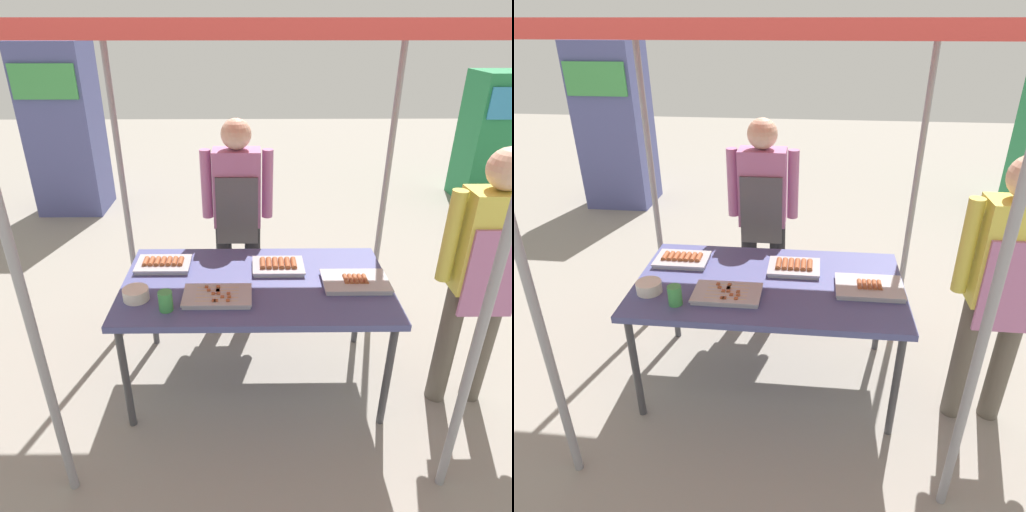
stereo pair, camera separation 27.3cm
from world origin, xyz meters
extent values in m
plane|color=gray|center=(0.00, 0.00, 0.00)|extent=(18.00, 18.00, 0.00)
cube|color=#4C518C|center=(0.00, 0.00, 0.73)|extent=(1.60, 0.90, 0.04)
cylinder|color=#3F3F44|center=(-0.74, -0.39, 0.35)|extent=(0.04, 0.04, 0.71)
cylinder|color=#3F3F44|center=(0.74, -0.39, 0.35)|extent=(0.04, 0.04, 0.71)
cylinder|color=#3F3F44|center=(-0.74, 0.39, 0.35)|extent=(0.04, 0.04, 0.71)
cylinder|color=#3F3F44|center=(0.74, 0.39, 0.35)|extent=(0.04, 0.04, 0.71)
cylinder|color=gray|center=(-0.95, -0.80, 1.05)|extent=(0.04, 0.04, 2.10)
cylinder|color=gray|center=(0.95, -0.80, 1.05)|extent=(0.04, 0.04, 2.10)
cylinder|color=gray|center=(-0.95, 0.80, 1.05)|extent=(0.04, 0.04, 2.10)
cylinder|color=gray|center=(0.95, 0.80, 1.05)|extent=(0.04, 0.04, 2.10)
cube|color=#BF3833|center=(0.00, 0.00, 2.13)|extent=(2.10, 1.80, 0.06)
cube|color=#ADADB2|center=(0.14, 0.16, 0.76)|extent=(0.31, 0.23, 0.02)
cube|color=#ADADB2|center=(0.14, 0.16, 0.78)|extent=(0.32, 0.24, 0.01)
cylinder|color=#9E512D|center=(0.04, 0.16, 0.79)|extent=(0.04, 0.12, 0.04)
cylinder|color=#9E512D|center=(0.08, 0.16, 0.79)|extent=(0.04, 0.12, 0.04)
cylinder|color=#9E512D|center=(0.12, 0.16, 0.79)|extent=(0.04, 0.12, 0.04)
cylinder|color=#9E512D|center=(0.16, 0.16, 0.79)|extent=(0.04, 0.12, 0.04)
cylinder|color=#9E512D|center=(0.20, 0.16, 0.79)|extent=(0.04, 0.12, 0.04)
cylinder|color=#9E512D|center=(0.24, 0.16, 0.79)|extent=(0.04, 0.12, 0.04)
cube|color=#ADADB2|center=(-0.22, -0.18, 0.76)|extent=(0.37, 0.22, 0.02)
cube|color=#ADADB2|center=(-0.22, -0.18, 0.78)|extent=(0.39, 0.24, 0.01)
cylinder|color=tan|center=(-0.22, -0.26, 0.78)|extent=(0.24, 0.01, 0.01)
cube|color=#9E512D|center=(-0.22, -0.26, 0.78)|extent=(0.02, 0.02, 0.02)
cube|color=#9E512D|center=(-0.16, -0.26, 0.78)|extent=(0.02, 0.02, 0.02)
cube|color=#9E512D|center=(-0.24, -0.26, 0.78)|extent=(0.02, 0.02, 0.02)
cylinder|color=tan|center=(-0.22, -0.22, 0.78)|extent=(0.24, 0.01, 0.01)
cube|color=#9E512D|center=(-0.19, -0.22, 0.78)|extent=(0.02, 0.02, 0.02)
cube|color=#9E512D|center=(-0.15, -0.22, 0.78)|extent=(0.02, 0.02, 0.02)
cylinder|color=tan|center=(-0.22, -0.18, 0.78)|extent=(0.24, 0.01, 0.01)
cube|color=#9E512D|center=(-0.16, -0.18, 0.78)|extent=(0.02, 0.02, 0.02)
cube|color=#9E512D|center=(-0.21, -0.18, 0.78)|extent=(0.02, 0.02, 0.02)
cube|color=#9E512D|center=(-0.24, -0.18, 0.78)|extent=(0.02, 0.02, 0.02)
cylinder|color=tan|center=(-0.22, -0.15, 0.78)|extent=(0.24, 0.01, 0.01)
cube|color=#9E512D|center=(-0.22, -0.15, 0.78)|extent=(0.02, 0.02, 0.02)
cube|color=#9E512D|center=(-0.27, -0.15, 0.78)|extent=(0.02, 0.02, 0.02)
cube|color=#9E512D|center=(-0.22, -0.15, 0.78)|extent=(0.02, 0.02, 0.02)
cylinder|color=tan|center=(-0.22, -0.11, 0.78)|extent=(0.24, 0.01, 0.01)
cube|color=#9E512D|center=(-0.29, -0.11, 0.78)|extent=(0.02, 0.02, 0.02)
cube|color=#9E512D|center=(-0.22, -0.11, 0.78)|extent=(0.02, 0.02, 0.02)
cube|color=#ADADB2|center=(0.59, -0.03, 0.76)|extent=(0.38, 0.26, 0.02)
cube|color=#ADADB2|center=(0.59, -0.03, 0.78)|extent=(0.39, 0.27, 0.01)
cylinder|color=#9E512D|center=(0.53, -0.03, 0.78)|extent=(0.03, 0.10, 0.03)
cylinder|color=#9E512D|center=(0.56, -0.03, 0.78)|extent=(0.03, 0.10, 0.03)
cylinder|color=#9E512D|center=(0.59, -0.03, 0.78)|extent=(0.03, 0.10, 0.03)
cylinder|color=#9E512D|center=(0.62, -0.03, 0.78)|extent=(0.03, 0.10, 0.03)
cylinder|color=#9E512D|center=(0.65, -0.03, 0.78)|extent=(0.03, 0.10, 0.03)
cube|color=#ADADB2|center=(-0.59, 0.20, 0.76)|extent=(0.33, 0.22, 0.02)
cube|color=#ADADB2|center=(-0.59, 0.20, 0.78)|extent=(0.34, 0.23, 0.01)
cylinder|color=#9E512D|center=(-0.70, 0.20, 0.79)|extent=(0.03, 0.10, 0.03)
cylinder|color=#9E512D|center=(-0.66, 0.20, 0.79)|extent=(0.03, 0.10, 0.03)
cylinder|color=#9E512D|center=(-0.62, 0.20, 0.79)|extent=(0.03, 0.10, 0.03)
cylinder|color=#9E512D|center=(-0.59, 0.20, 0.79)|extent=(0.03, 0.10, 0.03)
cylinder|color=#9E512D|center=(-0.55, 0.20, 0.79)|extent=(0.03, 0.10, 0.03)
cylinder|color=#9E512D|center=(-0.51, 0.20, 0.79)|extent=(0.03, 0.10, 0.03)
cylinder|color=#9E512D|center=(-0.48, 0.20, 0.79)|extent=(0.03, 0.10, 0.03)
cylinder|color=silver|center=(-0.68, -0.18, 0.78)|extent=(0.15, 0.15, 0.07)
cylinder|color=#3F994C|center=(-0.49, -0.29, 0.81)|extent=(0.08, 0.08, 0.11)
cylinder|color=black|center=(-0.24, 0.80, 0.39)|extent=(0.12, 0.12, 0.79)
cylinder|color=black|center=(-0.02, 0.80, 0.39)|extent=(0.12, 0.12, 0.79)
cube|color=#B26B9E|center=(-0.13, 0.80, 1.07)|extent=(0.34, 0.20, 0.56)
cube|color=#4C4C51|center=(-0.13, 0.69, 0.93)|extent=(0.30, 0.02, 0.50)
cylinder|color=#B26B9E|center=(-0.35, 0.80, 1.10)|extent=(0.08, 0.08, 0.50)
cylinder|color=#B26B9E|center=(0.09, 0.80, 1.10)|extent=(0.08, 0.08, 0.50)
sphere|color=#D8B293|center=(-0.13, 0.80, 1.45)|extent=(0.21, 0.21, 0.21)
cylinder|color=#595147|center=(1.14, -0.18, 0.41)|extent=(0.12, 0.12, 0.81)
cylinder|color=#595147|center=(1.36, -0.18, 0.41)|extent=(0.12, 0.12, 0.81)
cube|color=#D8CC4C|center=(1.25, -0.18, 1.10)|extent=(0.34, 0.20, 0.58)
cube|color=#B26B9E|center=(1.25, -0.29, 0.96)|extent=(0.30, 0.02, 0.52)
cylinder|color=#D8CC4C|center=(1.03, -0.18, 1.13)|extent=(0.08, 0.08, 0.52)
cube|color=#4C518C|center=(-2.23, 3.17, 0.98)|extent=(0.77, 0.65, 1.95)
cube|color=#3F994C|center=(-2.23, 2.82, 1.56)|extent=(0.70, 0.03, 0.36)
camera|label=1|loc=(-0.03, -2.38, 2.16)|focal=32.26mm
camera|label=2|loc=(0.25, -2.37, 2.16)|focal=32.26mm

